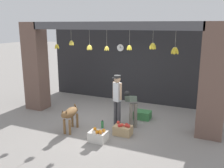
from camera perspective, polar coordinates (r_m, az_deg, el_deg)
name	(u,v)px	position (r m, az deg, el deg)	size (l,w,h in m)	color
ground_plane	(107,123)	(8.05, -1.10, -8.87)	(60.00, 60.00, 0.00)	gray
shop_back_wall	(134,63)	(9.93, 5.16, 4.81)	(7.31, 0.12, 3.14)	#232326
shop_pillar_left	(36,66)	(9.48, -17.05, 3.85)	(0.70, 0.60, 3.14)	brown
shop_pillar_right	(213,82)	(7.19, 22.14, 0.51)	(0.70, 0.60, 3.14)	brown
storefront_awning	(109,27)	(7.55, -0.70, 12.83)	(5.41, 0.27, 0.89)	#4C4C51
dog	(70,114)	(7.38, -9.58, -6.78)	(0.37, 1.00, 0.76)	brown
shopkeeper	(117,97)	(7.59, 1.19, -2.89)	(0.33, 0.29, 1.58)	#424247
worker_stooping	(131,105)	(7.69, 4.42, -4.78)	(0.58, 0.67, 0.99)	#6B665B
fruit_crate_oranges	(98,136)	(6.83, -3.19, -11.78)	(0.47, 0.36, 0.36)	silver
fruit_crate_apples	(123,130)	(7.20, 2.53, -10.38)	(0.50, 0.35, 0.35)	tan
produce_box_green	(142,115)	(8.41, 6.99, -7.02)	(0.53, 0.40, 0.26)	#387A42
water_bottle	(102,124)	(7.66, -2.22, -9.18)	(0.08, 0.08, 0.24)	#38934C
wall_clock	(120,48)	(9.99, 1.93, 8.28)	(0.30, 0.03, 0.30)	black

